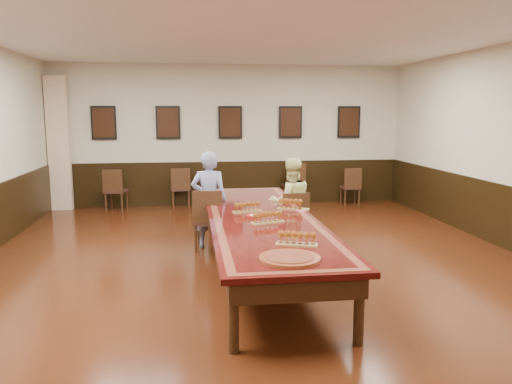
{
  "coord_description": "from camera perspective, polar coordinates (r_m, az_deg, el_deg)",
  "views": [
    {
      "loc": [
        -0.94,
        -6.5,
        2.14
      ],
      "look_at": [
        0.0,
        0.5,
        1.0
      ],
      "focal_mm": 35.0,
      "sensor_mm": 36.0,
      "label": 1
    }
  ],
  "objects": [
    {
      "name": "floor",
      "position": [
        6.91,
        0.56,
        -8.95
      ],
      "size": [
        8.0,
        10.0,
        0.02
      ],
      "primitive_type": "cube",
      "color": "black",
      "rests_on": "ground"
    },
    {
      "name": "ceiling",
      "position": [
        6.66,
        0.6,
        18.41
      ],
      "size": [
        8.0,
        10.0,
        0.02
      ],
      "primitive_type": "cube",
      "color": "white",
      "rests_on": "floor"
    },
    {
      "name": "wall_back",
      "position": [
        11.57,
        -2.98,
        6.47
      ],
      "size": [
        8.0,
        0.02,
        3.2
      ],
      "primitive_type": "cube",
      "color": "beige",
      "rests_on": "floor"
    },
    {
      "name": "wall_front",
      "position": [
        1.84,
        23.6,
        -8.64
      ],
      "size": [
        8.0,
        0.02,
        3.2
      ],
      "primitive_type": "cube",
      "color": "beige",
      "rests_on": "floor"
    },
    {
      "name": "chair_man",
      "position": [
        7.81,
        -5.42,
        -3.13
      ],
      "size": [
        0.52,
        0.55,
        0.96
      ],
      "primitive_type": null,
      "rotation": [
        0.0,
        0.0,
        3.0
      ],
      "color": "#321C16",
      "rests_on": "floor"
    },
    {
      "name": "chair_woman",
      "position": [
        7.91,
        4.18,
        -3.17
      ],
      "size": [
        0.47,
        0.5,
        0.91
      ],
      "primitive_type": null,
      "rotation": [
        0.0,
        0.0,
        3.23
      ],
      "color": "#321C16",
      "rests_on": "floor"
    },
    {
      "name": "spare_chair_a",
      "position": [
        11.3,
        -15.71,
        0.27
      ],
      "size": [
        0.51,
        0.54,
        0.92
      ],
      "primitive_type": null,
      "rotation": [
        0.0,
        0.0,
        2.95
      ],
      "color": "#321C16",
      "rests_on": "floor"
    },
    {
      "name": "spare_chair_b",
      "position": [
        11.39,
        -8.62,
        0.53
      ],
      "size": [
        0.45,
        0.49,
        0.9
      ],
      "primitive_type": null,
      "rotation": [
        0.0,
        0.0,
        3.2
      ],
      "color": "#321C16",
      "rests_on": "floor"
    },
    {
      "name": "spare_chair_c",
      "position": [
        11.63,
        4.28,
        0.94
      ],
      "size": [
        0.51,
        0.54,
        0.96
      ],
      "primitive_type": null,
      "rotation": [
        0.0,
        0.0,
        3.26
      ],
      "color": "#321C16",
      "rests_on": "floor"
    },
    {
      "name": "spare_chair_d",
      "position": [
        11.78,
        10.72,
        0.67
      ],
      "size": [
        0.41,
        0.45,
        0.87
      ],
      "primitive_type": null,
      "rotation": [
        0.0,
        0.0,
        3.13
      ],
      "color": "#321C16",
      "rests_on": "floor"
    },
    {
      "name": "person_man",
      "position": [
        7.85,
        -5.38,
        -0.93
      ],
      "size": [
        0.61,
        0.44,
        1.54
      ],
      "primitive_type": "imported",
      "rotation": [
        0.0,
        0.0,
        3.0
      ],
      "color": "#445BAB",
      "rests_on": "floor"
    },
    {
      "name": "person_woman",
      "position": [
        7.95,
        4.0,
        -1.22
      ],
      "size": [
        0.75,
        0.61,
        1.42
      ],
      "primitive_type": "imported",
      "rotation": [
        0.0,
        0.0,
        3.23
      ],
      "color": "#F0F397",
      "rests_on": "floor"
    },
    {
      "name": "pink_phone",
      "position": [
        7.05,
        5.13,
        -2.2
      ],
      "size": [
        0.14,
        0.15,
        0.01
      ],
      "primitive_type": "cube",
      "rotation": [
        0.0,
        0.0,
        0.68
      ],
      "color": "#F551B1",
      "rests_on": "conference_table"
    },
    {
      "name": "curtain",
      "position": [
        11.69,
        -21.62,
        5.14
      ],
      "size": [
        0.45,
        0.18,
        2.9
      ],
      "primitive_type": "cube",
      "color": "beige",
      "rests_on": "floor"
    },
    {
      "name": "wainscoting",
      "position": [
        6.77,
        0.56,
        -4.85
      ],
      "size": [
        8.0,
        10.0,
        1.0
      ],
      "color": "black",
      "rests_on": "floor"
    },
    {
      "name": "conference_table",
      "position": [
        6.75,
        0.56,
        -3.93
      ],
      "size": [
        1.4,
        5.0,
        0.76
      ],
      "color": "black",
      "rests_on": "floor"
    },
    {
      "name": "posters",
      "position": [
        11.48,
        -2.96,
        7.95
      ],
      "size": [
        6.14,
        0.04,
        0.74
      ],
      "color": "black",
      "rests_on": "wall_back"
    },
    {
      "name": "flight_a",
      "position": [
        6.95,
        -1.0,
        -1.78
      ],
      "size": [
        0.42,
        0.23,
        0.15
      ],
      "color": "olive",
      "rests_on": "conference_table"
    },
    {
      "name": "flight_b",
      "position": [
        7.13,
        4.2,
        -1.46
      ],
      "size": [
        0.46,
        0.32,
        0.17
      ],
      "color": "olive",
      "rests_on": "conference_table"
    },
    {
      "name": "flight_c",
      "position": [
        6.26,
        1.37,
        -2.96
      ],
      "size": [
        0.45,
        0.27,
        0.16
      ],
      "color": "olive",
      "rests_on": "conference_table"
    },
    {
      "name": "flight_d",
      "position": [
        5.24,
        4.68,
        -5.38
      ],
      "size": [
        0.45,
        0.27,
        0.16
      ],
      "color": "olive",
      "rests_on": "conference_table"
    },
    {
      "name": "red_plate_grp",
      "position": [
        6.68,
        -0.22,
        -2.74
      ],
      "size": [
        0.21,
        0.21,
        0.03
      ],
      "color": "red",
      "rests_on": "conference_table"
    },
    {
      "name": "carved_platter",
      "position": [
        4.75,
        3.87,
        -7.59
      ],
      "size": [
        0.59,
        0.59,
        0.05
      ],
      "color": "#622613",
      "rests_on": "conference_table"
    }
  ]
}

